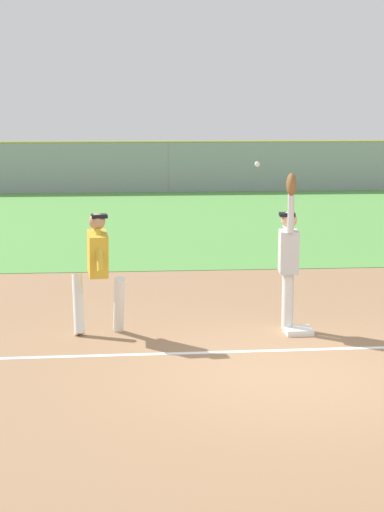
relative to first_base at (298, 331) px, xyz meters
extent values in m
plane|color=#936D4C|center=(-0.52, -1.90, -0.04)|extent=(75.10, 75.10, 0.00)
cube|color=#549342|center=(-0.52, 13.25, -0.04)|extent=(41.41, 16.65, 0.01)
cube|color=white|center=(-4.00, -0.90, -0.04)|extent=(12.00, 0.27, 0.01)
cube|color=white|center=(0.00, 0.00, 0.00)|extent=(0.38, 0.38, 0.08)
cylinder|color=silver|center=(-0.11, 0.30, 0.39)|extent=(0.16, 0.16, 0.85)
cylinder|color=silver|center=(-0.13, 0.10, 0.39)|extent=(0.16, 0.16, 0.85)
cube|color=#B7B7B7|center=(-0.12, 0.20, 1.11)|extent=(0.30, 0.46, 0.60)
sphere|color=#DBAD84|center=(-0.12, 0.20, 1.56)|extent=(0.25, 0.25, 0.23)
cube|color=black|center=(-0.15, 0.20, 1.64)|extent=(0.24, 0.22, 0.05)
cylinder|color=#B7B7B7|center=(-0.14, -0.02, 1.72)|extent=(0.10, 0.10, 0.62)
cylinder|color=#B7B7B7|center=(-0.10, 0.42, 1.41)|extent=(0.15, 0.63, 0.09)
ellipsoid|color=brown|center=(-0.14, -0.02, 2.08)|extent=(0.17, 0.29, 0.32)
cylinder|color=white|center=(-2.53, 0.20, 0.38)|extent=(0.20, 0.45, 0.85)
cylinder|color=white|center=(-3.11, 0.29, 0.38)|extent=(0.20, 0.45, 0.85)
cube|color=gold|center=(-2.82, 0.24, 1.11)|extent=(0.32, 0.55, 0.66)
sphere|color=tan|center=(-2.82, 0.24, 1.56)|extent=(0.25, 0.25, 0.23)
cube|color=black|center=(-2.79, 0.25, 1.64)|extent=(0.24, 0.22, 0.05)
cylinder|color=gold|center=(-2.85, 0.46, 1.19)|extent=(0.13, 0.41, 0.58)
cylinder|color=gold|center=(-2.80, 0.03, 1.19)|extent=(0.13, 0.41, 0.58)
sphere|color=white|center=(-0.58, 0.23, 2.35)|extent=(0.07, 0.07, 0.07)
cube|color=#93999E|center=(-0.52, 21.58, 0.92)|extent=(41.41, 0.06, 1.93)
cylinder|color=yellow|center=(-0.52, 21.58, 1.92)|extent=(41.41, 0.06, 0.06)
cylinder|color=gray|center=(-0.52, 21.58, 0.92)|extent=(0.08, 0.08, 1.93)
cube|color=#1E6B33|center=(-7.46, 25.43, 0.53)|extent=(4.54, 2.25, 0.55)
cube|color=#2D333D|center=(-7.46, 25.43, 1.01)|extent=(2.33, 1.92, 0.40)
cylinder|color=black|center=(-5.94, 26.26, 0.26)|extent=(0.62, 0.27, 0.60)
cylinder|color=black|center=(-6.10, 24.37, 0.26)|extent=(0.62, 0.27, 0.60)
cube|color=#23389E|center=(-1.89, 25.47, 0.53)|extent=(4.53, 2.23, 0.55)
cube|color=#2D333D|center=(-1.89, 25.47, 1.01)|extent=(2.33, 1.91, 0.40)
cylinder|color=black|center=(-0.52, 26.53, 0.26)|extent=(0.62, 0.27, 0.60)
cylinder|color=black|center=(-0.37, 24.64, 0.26)|extent=(0.62, 0.27, 0.60)
cylinder|color=black|center=(-3.41, 26.31, 0.26)|extent=(0.62, 0.27, 0.60)
cylinder|color=black|center=(-3.26, 24.41, 0.26)|extent=(0.62, 0.27, 0.60)
cube|color=#B21E1E|center=(3.02, 25.82, 0.53)|extent=(4.56, 2.30, 0.55)
cube|color=#2D333D|center=(3.02, 25.82, 1.01)|extent=(2.35, 1.94, 0.40)
cylinder|color=black|center=(4.38, 26.90, 0.26)|extent=(0.62, 0.27, 0.60)
cylinder|color=black|center=(4.55, 25.01, 0.26)|extent=(0.62, 0.27, 0.60)
cylinder|color=black|center=(1.49, 26.63, 0.26)|extent=(0.62, 0.27, 0.60)
cylinder|color=black|center=(1.67, 24.74, 0.26)|extent=(0.62, 0.27, 0.60)
camera|label=1|loc=(-2.54, -11.54, 3.07)|focal=59.62mm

